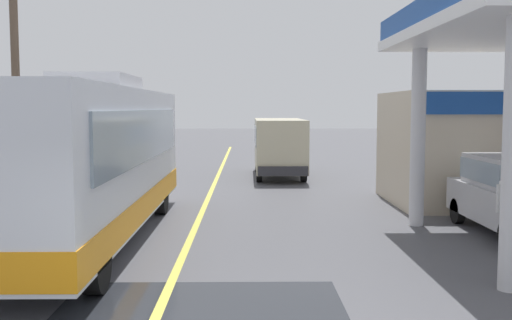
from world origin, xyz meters
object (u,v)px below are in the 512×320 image
at_px(coach_bus_main, 88,163).
at_px(pedestrian_near_pump, 509,205).
at_px(car_at_pump, 512,191).
at_px(minibus_opposing_lane, 279,142).

xyz_separation_m(coach_bus_main, pedestrian_near_pump, (8.87, -1.03, -0.79)).
bearing_deg(car_at_pump, coach_bus_main, -177.55).
xyz_separation_m(car_at_pump, minibus_opposing_lane, (-4.74, 12.10, 0.46)).
relative_size(coach_bus_main, car_at_pump, 2.63).
xyz_separation_m(coach_bus_main, car_at_pump, (9.57, 0.41, -0.71)).
bearing_deg(minibus_opposing_lane, pedestrian_near_pump, -73.38).
height_order(car_at_pump, minibus_opposing_lane, minibus_opposing_lane).
relative_size(car_at_pump, pedestrian_near_pump, 2.53).
bearing_deg(minibus_opposing_lane, coach_bus_main, -111.12).
distance_m(coach_bus_main, car_at_pump, 9.60).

